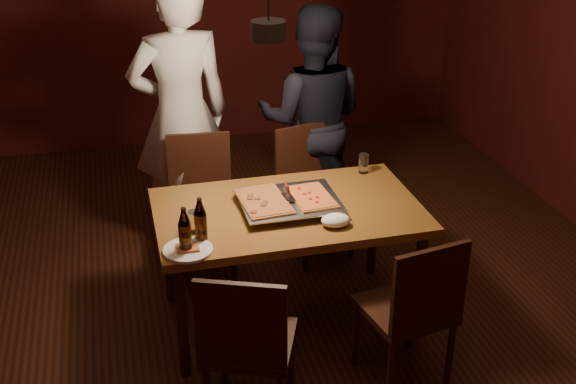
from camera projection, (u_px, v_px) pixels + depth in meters
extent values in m
plane|color=#3B1B10|center=(272.00, 314.00, 4.44)|extent=(6.00, 6.00, 0.00)
cube|color=brown|center=(288.00, 212.00, 4.09)|extent=(1.50, 0.90, 0.05)
cylinder|color=#38190F|center=(182.00, 321.00, 3.78)|extent=(0.06, 0.06, 0.70)
cylinder|color=#38190F|center=(419.00, 286.00, 4.08)|extent=(0.06, 0.06, 0.70)
cylinder|color=#38190F|center=(168.00, 251.00, 4.43)|extent=(0.06, 0.06, 0.70)
cylinder|color=#38190F|center=(373.00, 225.00, 4.73)|extent=(0.06, 0.06, 0.70)
cube|color=#38190F|center=(202.00, 210.00, 4.75)|extent=(0.46, 0.46, 0.04)
cube|color=#38190F|center=(199.00, 165.00, 4.82)|extent=(0.42, 0.07, 0.45)
cube|color=#38190F|center=(316.00, 198.00, 4.91)|extent=(0.51, 0.51, 0.04)
cube|color=#38190F|center=(303.00, 156.00, 4.96)|extent=(0.42, 0.13, 0.45)
cube|color=#38190F|center=(250.00, 343.00, 3.49)|extent=(0.55, 0.55, 0.04)
cube|color=#38190F|center=(241.00, 326.00, 3.22)|extent=(0.40, 0.19, 0.45)
cube|color=#38190F|center=(405.00, 309.00, 3.74)|extent=(0.49, 0.49, 0.04)
cube|color=#38190F|center=(430.00, 289.00, 3.48)|extent=(0.42, 0.10, 0.45)
cube|color=silver|center=(289.00, 204.00, 4.07)|extent=(0.57, 0.47, 0.05)
cube|color=maroon|center=(264.00, 201.00, 4.03)|extent=(0.28, 0.41, 0.02)
cube|color=gold|center=(311.00, 197.00, 4.08)|extent=(0.24, 0.36, 0.02)
cylinder|color=black|center=(185.00, 238.00, 3.61)|extent=(0.07, 0.07, 0.16)
cone|color=black|center=(184.00, 216.00, 3.55)|extent=(0.07, 0.07, 0.09)
cylinder|color=black|center=(201.00, 227.00, 3.71)|extent=(0.07, 0.07, 0.16)
cone|color=black|center=(200.00, 206.00, 3.65)|extent=(0.07, 0.07, 0.09)
cylinder|color=silver|center=(195.00, 221.00, 3.81)|extent=(0.07, 0.07, 0.12)
cylinder|color=silver|center=(364.00, 163.00, 4.49)|extent=(0.06, 0.06, 0.12)
cylinder|color=white|center=(188.00, 250.00, 3.64)|extent=(0.25, 0.25, 0.02)
cube|color=gold|center=(188.00, 248.00, 3.64)|extent=(0.11, 0.09, 0.01)
ellipsoid|color=white|center=(336.00, 220.00, 3.88)|extent=(0.16, 0.12, 0.07)
imported|color=silver|center=(181.00, 115.00, 4.86)|extent=(0.75, 0.55, 1.90)
imported|color=black|center=(312.00, 120.00, 5.14)|extent=(0.98, 0.88, 1.65)
cylinder|color=black|center=(268.00, 31.00, 3.67)|extent=(0.18, 0.18, 0.10)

